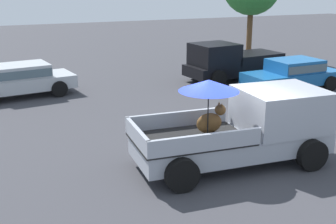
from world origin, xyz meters
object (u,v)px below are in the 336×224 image
object	(u,v)px
pickup_truck_main	(247,126)
pickup_truck_red	(231,62)
parked_sedan_far	(293,73)
parked_sedan_near	(20,79)

from	to	relation	value
pickup_truck_main	pickup_truck_red	size ratio (longest dim) A/B	1.04
pickup_truck_red	parked_sedan_far	xyz separation A→B (m)	(1.44, -2.75, -0.13)
pickup_truck_main	pickup_truck_red	world-z (taller)	pickup_truck_main
parked_sedan_near	parked_sedan_far	xyz separation A→B (m)	(10.94, -3.42, 0.00)
parked_sedan_near	pickup_truck_main	bearing A→B (deg)	108.75
pickup_truck_red	parked_sedan_near	distance (m)	9.52
parked_sedan_near	parked_sedan_far	size ratio (longest dim) A/B	1.03
pickup_truck_main	parked_sedan_near	xyz separation A→B (m)	(-4.77, 9.38, -0.25)
pickup_truck_red	parked_sedan_far	size ratio (longest dim) A/B	1.14
pickup_truck_red	parked_sedan_far	world-z (taller)	pickup_truck_red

